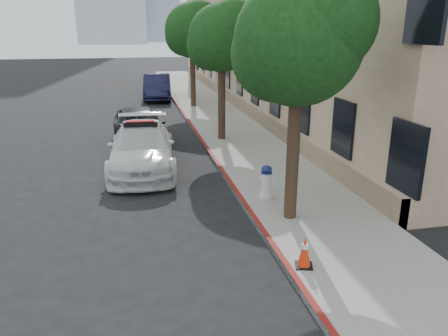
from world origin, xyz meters
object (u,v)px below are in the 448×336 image
parked_car_mid (140,127)px  fire_hydrant (266,182)px  parked_car_far (157,87)px  traffic_cone (305,252)px  police_car (142,147)px

parked_car_mid → fire_hydrant: size_ratio=5.02×
parked_car_far → traffic_cone: bearing=-82.6°
police_car → fire_hydrant: bearing=-46.3°
police_car → parked_car_far: police_car is taller
police_car → parked_car_far: (1.53, 14.99, 0.05)m
police_car → parked_car_mid: (0.03, 3.08, 0.02)m
fire_hydrant → traffic_cone: fire_hydrant is taller
police_car → traffic_cone: bearing=-65.8°
parked_car_mid → fire_hydrant: (3.10, -6.76, -0.18)m
police_car → traffic_cone: police_car is taller
fire_hydrant → traffic_cone: bearing=-87.5°
fire_hydrant → traffic_cone: 3.59m
police_car → fire_hydrant: size_ratio=5.81×
parked_car_mid → fire_hydrant: parked_car_mid is taller
parked_car_mid → traffic_cone: 10.69m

